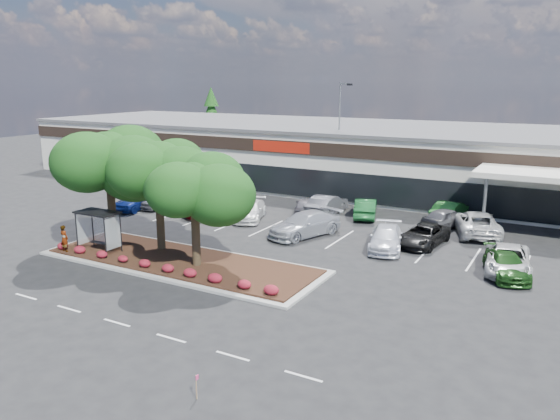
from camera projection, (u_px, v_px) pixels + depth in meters
The scene contains 30 objects.
ground at pixel (162, 291), 28.87m from camera, with size 160.00×160.00×0.00m, color black.
retail_store at pixel (378, 156), 56.94m from camera, with size 80.40×25.20×6.25m.
landscape_island at pixel (180, 261), 33.19m from camera, with size 18.00×6.00×0.26m.
lane_markings at pixel (261, 241), 37.80m from camera, with size 33.12×20.06×0.01m.
shrub_row at pixel (157, 265), 31.31m from camera, with size 17.00×0.80×0.50m, color maroon, non-canonical shape.
bus_shelter at pixel (100, 220), 34.39m from camera, with size 2.75×1.55×2.59m.
island_tree_west at pixel (110, 185), 35.50m from camera, with size 7.20×7.20×7.89m, color #183A10, non-canonical shape.
island_tree_mid at pixel (159, 193), 34.51m from camera, with size 6.60×6.60×7.32m, color #183A10, non-canonical shape.
island_tree_east at pixel (195, 211), 31.44m from camera, with size 5.80×5.80×6.50m, color #183A10, non-canonical shape.
conifer_north_west at pixel (212, 121), 80.99m from camera, with size 4.40×4.40×10.00m, color #183A10.
person_waiting at pixel (64, 238), 34.50m from camera, with size 0.63×0.41×1.72m, color #594C47.
light_pole at pixel (340, 145), 52.42m from camera, with size 1.43×0.50×10.68m.
survey_stake at pixel (197, 383), 18.96m from camera, with size 0.07×0.14×0.94m.
car_0 at pixel (138, 200), 46.96m from camera, with size 2.00×4.97×1.69m, color navy.
car_1 at pixel (160, 199), 47.61m from camera, with size 1.79×4.46×1.52m, color #4E4F55.
car_2 at pixel (215, 207), 44.65m from camera, with size 2.59×5.61×1.56m, color maroon.
car_3 at pixel (250, 210), 43.53m from camera, with size 2.04×5.02×1.46m, color white.
car_4 at pixel (305, 224), 38.89m from camera, with size 2.38×5.86×1.70m, color #A0A3AB.
car_5 at pixel (386, 238), 35.88m from camera, with size 2.04×5.03×1.46m, color silver.
car_6 at pixel (423, 235), 36.74m from camera, with size 2.30×4.99×1.39m, color black.
car_7 at pixel (506, 265), 30.93m from camera, with size 1.89×4.65×1.35m, color #1B4316.
car_8 at pixel (508, 260), 31.60m from camera, with size 2.46×5.34×1.48m, color silver.
car_9 at pixel (193, 190), 50.99m from camera, with size 2.03×5.04×1.72m, color silver.
car_10 at pixel (212, 192), 50.37m from camera, with size 1.70×4.87×1.60m, color #234C1D.
car_11 at pixel (306, 206), 45.06m from camera, with size 1.73×4.30×1.46m, color slate.
car_12 at pixel (327, 205), 44.96m from camera, with size 1.79×5.14×1.69m, color #515157.
car_13 at pixel (366, 208), 44.16m from camera, with size 1.65×4.73×1.56m, color #175424.
car_14 at pixel (451, 211), 42.97m from camera, with size 1.73×4.95×1.63m, color #1A521D.
car_15 at pixel (446, 218), 41.11m from camera, with size 1.79×4.46×1.52m, color #4E4E54.
car_16 at pixel (476, 223), 39.29m from camera, with size 2.82×6.11×1.70m, color silver.
Camera 1 is at (18.63, -20.63, 10.89)m, focal length 35.00 mm.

